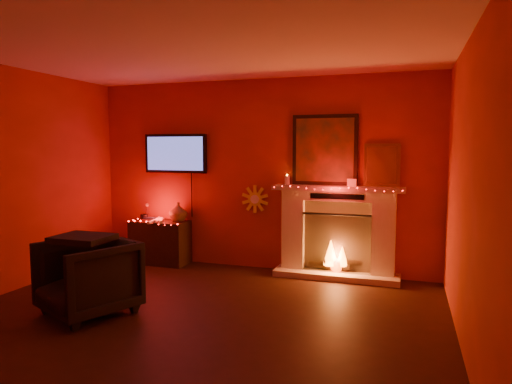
# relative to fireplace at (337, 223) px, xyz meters

# --- Properties ---
(room) EXTENTS (5.00, 5.00, 5.00)m
(room) POSITION_rel_fireplace_xyz_m (-1.14, -2.39, 0.63)
(room) COLOR black
(room) RESTS_ON ground
(floor) EXTENTS (5.00, 5.00, 0.00)m
(floor) POSITION_rel_fireplace_xyz_m (-1.14, -2.39, -0.72)
(floor) COLOR black
(floor) RESTS_ON ground
(fireplace) EXTENTS (1.72, 0.40, 2.18)m
(fireplace) POSITION_rel_fireplace_xyz_m (0.00, 0.00, 0.00)
(fireplace) COLOR beige
(fireplace) RESTS_ON floor
(tv) EXTENTS (1.00, 0.07, 1.24)m
(tv) POSITION_rel_fireplace_xyz_m (-2.44, 0.06, 0.92)
(tv) COLOR black
(tv) RESTS_ON room
(sunburst_clock) EXTENTS (0.40, 0.03, 0.40)m
(sunburst_clock) POSITION_rel_fireplace_xyz_m (-1.19, 0.09, 0.28)
(sunburst_clock) COLOR yellow
(sunburst_clock) RESTS_ON room
(console_table) EXTENTS (0.85, 0.55, 0.93)m
(console_table) POSITION_rel_fireplace_xyz_m (-2.60, -0.12, -0.35)
(console_table) COLOR black
(console_table) RESTS_ON floor
(armchair) EXTENTS (1.12, 1.13, 0.78)m
(armchair) POSITION_rel_fireplace_xyz_m (-2.25, -2.23, -0.33)
(armchair) COLOR black
(armchair) RESTS_ON floor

